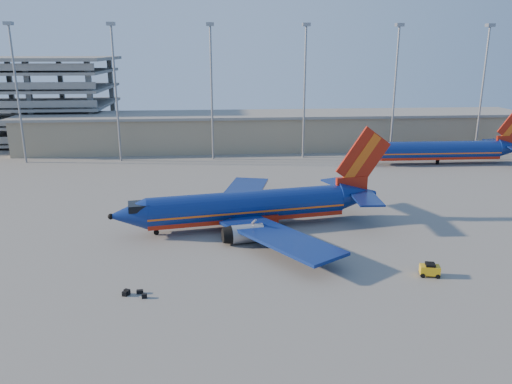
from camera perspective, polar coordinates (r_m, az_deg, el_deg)
The scene contains 7 objects.
ground at distance 66.63m, azimuth -0.55°, elevation -4.55°, with size 220.00×220.00×0.00m, color slate.
terminal_building at distance 122.58m, azimuth 2.13°, elevation 7.07°, with size 122.00×16.00×8.50m.
light_mast_row at distance 108.78m, azimuth 0.28°, elevation 12.96°, with size 101.60×1.60×28.65m.
aircraft_main at distance 67.72m, azimuth -0.30°, elevation -1.69°, with size 38.67×36.90×13.17m.
aircraft_second at distance 112.24m, azimuth 20.60°, elevation 4.48°, with size 37.20×14.51×12.60m.
baggage_tug at distance 57.00m, azimuth 19.24°, elevation -8.36°, with size 2.28×1.67×1.48m.
luggage_pile at distance 51.69m, azimuth -13.82°, elevation -11.16°, with size 2.53×1.42×0.55m.
Camera 1 is at (-4.53, -62.19, 23.48)m, focal length 35.00 mm.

